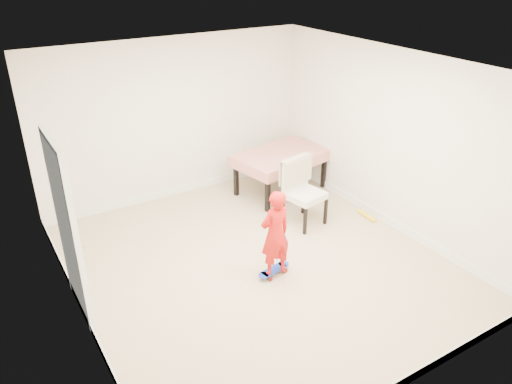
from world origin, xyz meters
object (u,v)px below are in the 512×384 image
skateboard (274,272)px  child (275,236)px  dining_chair (305,193)px  dining_table (281,172)px

skateboard → child: size_ratio=0.42×
dining_chair → child: child is taller
dining_chair → skateboard: bearing=-153.2°
dining_chair → dining_table: bearing=63.0°
dining_chair → skateboard: dining_chair is taller
skateboard → child: bearing=-119.6°
dining_table → dining_chair: dining_chair is taller
dining_table → child: 2.48m
dining_chair → child: (-1.13, -0.89, 0.07)m
skateboard → dining_chair: bearing=26.7°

